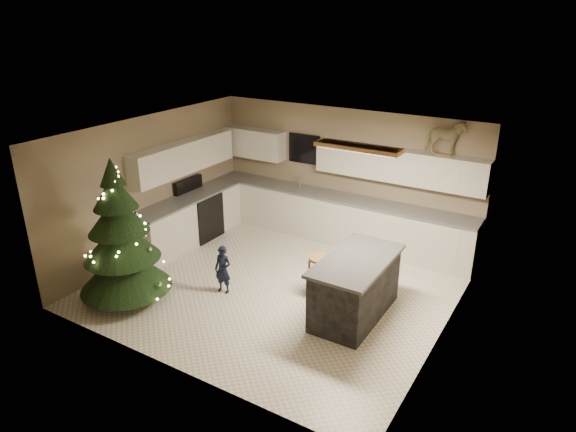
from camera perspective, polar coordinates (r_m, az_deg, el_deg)
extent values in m
plane|color=silver|center=(8.75, -1.20, -7.74)|extent=(5.50, 5.50, 0.00)
cube|color=tan|center=(10.25, 6.27, 4.65)|extent=(5.50, 0.02, 2.60)
cube|color=tan|center=(6.42, -13.43, -6.96)|extent=(5.50, 0.02, 2.60)
cube|color=tan|center=(9.84, -14.93, 3.28)|extent=(0.02, 5.00, 2.60)
cube|color=tan|center=(7.20, 17.56, -4.07)|extent=(0.02, 5.00, 2.60)
cube|color=silver|center=(7.79, -1.35, 9.10)|extent=(5.50, 5.00, 0.02)
cube|color=#945F3C|center=(7.29, 7.81, 7.59)|extent=(1.25, 0.32, 0.06)
cube|color=white|center=(7.30, 7.79, 7.32)|extent=(1.15, 0.24, 0.02)
cube|color=silver|center=(10.28, 5.36, -0.30)|extent=(5.48, 0.60, 0.90)
cube|color=silver|center=(10.34, -10.95, -0.50)|extent=(0.60, 2.60, 0.90)
cube|color=slate|center=(10.10, 5.43, 2.15)|extent=(5.48, 0.62, 0.04)
cube|color=slate|center=(10.16, -11.10, 1.94)|extent=(0.62, 2.60, 0.04)
cube|color=silver|center=(10.98, -3.83, 8.09)|extent=(1.40, 0.35, 0.60)
cube|color=silver|center=(9.57, 12.17, 5.52)|extent=(3.20, 0.35, 0.60)
cube|color=silver|center=(10.10, -11.53, 6.44)|extent=(0.35, 2.60, 0.60)
cube|color=black|center=(10.51, 1.82, 7.48)|extent=(0.70, 0.04, 0.60)
cube|color=#99999E|center=(10.52, 1.04, 2.94)|extent=(0.55, 0.40, 0.06)
cylinder|color=#99999E|center=(10.55, 1.32, 3.91)|extent=(0.03, 0.03, 0.24)
cube|color=black|center=(10.53, -9.80, 0.02)|extent=(0.64, 0.75, 0.90)
cube|color=black|center=(10.48, -11.05, 3.32)|extent=(0.10, 0.75, 0.30)
cube|color=black|center=(7.82, 7.47, -8.02)|extent=(0.80, 1.60, 0.90)
cube|color=#303030|center=(7.60, 7.65, -4.92)|extent=(0.90, 1.70, 0.05)
cylinder|color=#945F3C|center=(8.19, 3.59, -4.72)|extent=(0.36, 0.36, 0.04)
cylinder|color=#945F3C|center=(8.30, 2.35, -6.96)|extent=(0.04, 0.04, 0.64)
cylinder|color=#945F3C|center=(8.20, 3.90, -7.40)|extent=(0.04, 0.04, 0.64)
cylinder|color=#945F3C|center=(8.50, 3.18, -6.25)|extent=(0.04, 0.04, 0.64)
cylinder|color=#945F3C|center=(8.40, 4.70, -6.67)|extent=(0.04, 0.04, 0.64)
cube|color=#945F3C|center=(8.40, 3.51, -7.47)|extent=(0.27, 0.03, 0.03)
cylinder|color=#3F2816|center=(8.69, -17.41, -7.86)|extent=(0.13, 0.13, 0.31)
cone|color=black|center=(8.50, -17.73, -5.41)|extent=(1.42, 1.42, 0.73)
cone|color=black|center=(8.30, -18.10, -2.53)|extent=(1.17, 1.17, 0.63)
cone|color=black|center=(8.14, -18.45, 0.15)|extent=(0.92, 0.92, 0.58)
cone|color=black|center=(8.02, -18.76, 2.58)|extent=(0.67, 0.67, 0.52)
cone|color=black|center=(7.93, -19.03, 4.71)|extent=(0.38, 0.38, 0.42)
sphere|color=#FFD88C|center=(8.15, -13.95, -8.73)|extent=(0.04, 0.04, 0.04)
sphere|color=#FFD88C|center=(8.34, -13.01, -7.44)|extent=(0.04, 0.04, 0.04)
sphere|color=#FFD88C|center=(8.56, -12.87, -6.17)|extent=(0.04, 0.04, 0.04)
sphere|color=#FFD88C|center=(8.77, -13.46, -5.09)|extent=(0.04, 0.04, 0.04)
sphere|color=#FFD88C|center=(8.94, -14.61, -4.27)|extent=(0.04, 0.04, 0.04)
sphere|color=#FFD88C|center=(9.04, -16.11, -3.74)|extent=(0.04, 0.04, 0.04)
sphere|color=#FFD88C|center=(9.05, -17.73, -3.49)|extent=(0.04, 0.04, 0.04)
sphere|color=#FFD88C|center=(8.98, -19.27, -3.50)|extent=(0.04, 0.04, 0.04)
sphere|color=#FFD88C|center=(8.84, -20.53, -3.69)|extent=(0.04, 0.04, 0.04)
sphere|color=#FFD88C|center=(8.65, -21.35, -3.99)|extent=(0.04, 0.04, 0.04)
sphere|color=#FFD88C|center=(8.42, -21.63, -4.29)|extent=(0.04, 0.04, 0.04)
sphere|color=#FFD88C|center=(8.21, -21.31, -4.50)|extent=(0.04, 0.04, 0.04)
sphere|color=#FFD88C|center=(8.03, -20.47, -4.51)|extent=(0.04, 0.04, 0.04)
sphere|color=#FFD88C|center=(7.92, -19.27, -4.29)|extent=(0.04, 0.04, 0.04)
sphere|color=#FFD88C|center=(7.87, -17.95, -3.80)|extent=(0.04, 0.04, 0.04)
sphere|color=#FFD88C|center=(7.90, -16.77, -3.10)|extent=(0.04, 0.04, 0.04)
sphere|color=#FFD88C|center=(7.99, -15.92, -2.28)|extent=(0.04, 0.04, 0.04)
sphere|color=#FFD88C|center=(8.10, -15.54, -1.44)|extent=(0.04, 0.04, 0.04)
sphere|color=#FFD88C|center=(8.23, -15.62, -0.65)|extent=(0.04, 0.04, 0.04)
sphere|color=#FFD88C|center=(8.34, -16.11, 0.02)|extent=(0.04, 0.04, 0.04)
sphere|color=#FFD88C|center=(8.41, -16.88, 0.54)|extent=(0.04, 0.04, 0.04)
sphere|color=#FFD88C|center=(8.44, -17.79, 0.92)|extent=(0.04, 0.04, 0.04)
sphere|color=#FFD88C|center=(8.42, -18.69, 1.17)|extent=(0.04, 0.04, 0.04)
sphere|color=#FFD88C|center=(8.35, -19.48, 1.32)|extent=(0.04, 0.04, 0.04)
sphere|color=#FFD88C|center=(8.26, -20.03, 1.43)|extent=(0.04, 0.04, 0.04)
sphere|color=#FFD88C|center=(8.15, -20.31, 1.54)|extent=(0.04, 0.04, 0.04)
sphere|color=#FFD88C|center=(8.04, -20.29, 1.70)|extent=(0.04, 0.04, 0.04)
sphere|color=#FFD88C|center=(7.94, -20.03, 1.94)|extent=(0.04, 0.04, 0.04)
sphere|color=#FFD88C|center=(7.88, -19.61, 2.27)|extent=(0.04, 0.04, 0.04)
sphere|color=#FFD88C|center=(7.84, -19.13, 2.69)|extent=(0.04, 0.04, 0.04)
sphere|color=#FFD88C|center=(7.84, -18.71, 3.18)|extent=(0.04, 0.04, 0.04)
sphere|color=#FFD88C|center=(7.86, -18.43, 3.69)|extent=(0.04, 0.04, 0.04)
sphere|color=#FFD88C|center=(7.88, -18.32, 4.20)|extent=(0.04, 0.04, 0.04)
sphere|color=#FFD88C|center=(7.91, -18.38, 4.68)|extent=(0.04, 0.04, 0.04)
sphere|color=#FFD88C|center=(7.93, -18.57, 5.13)|extent=(0.04, 0.04, 0.04)
sphere|color=silver|center=(8.15, -14.56, -7.68)|extent=(0.07, 0.07, 0.07)
sphere|color=silver|center=(9.01, -16.98, -3.75)|extent=(0.07, 0.07, 0.07)
sphere|color=silver|center=(8.27, -21.12, -5.38)|extent=(0.07, 0.07, 0.07)
sphere|color=silver|center=(8.14, -15.22, -3.72)|extent=(0.07, 0.07, 0.07)
sphere|color=silver|center=(8.65, -18.41, -1.28)|extent=(0.07, 0.07, 0.07)
sphere|color=silver|center=(8.03, -20.04, -2.00)|extent=(0.07, 0.07, 0.07)
sphere|color=silver|center=(8.10, -16.54, -0.03)|extent=(0.07, 0.07, 0.07)
sphere|color=silver|center=(8.29, -19.15, 1.42)|extent=(0.07, 0.07, 0.07)
sphere|color=silver|center=(7.92, -19.26, 1.79)|extent=(0.07, 0.07, 0.07)
sphere|color=silver|center=(7.99, -18.21, 3.41)|extent=(0.07, 0.07, 0.07)
sphere|color=silver|center=(7.96, -19.15, 4.51)|extent=(0.07, 0.07, 0.07)
imported|color=black|center=(8.45, -7.24, -5.93)|extent=(0.31, 0.22, 0.81)
cube|color=#945F3C|center=(9.24, 16.75, 6.49)|extent=(0.27, 0.02, 0.02)
cube|color=#945F3C|center=(9.32, 16.89, 6.60)|extent=(0.27, 0.02, 0.02)
imported|color=beige|center=(9.21, 17.02, 8.32)|extent=(0.74, 0.56, 0.57)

